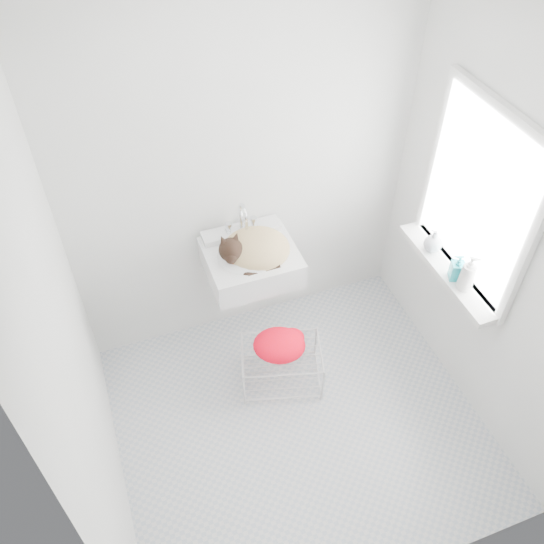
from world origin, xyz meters
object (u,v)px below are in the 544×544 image
object	(u,v)px
cat	(254,248)
bottle_c	(431,250)
wire_rack	(281,366)
bottle_a	(463,288)
sink	(251,252)
bottle_b	(455,278)

from	to	relation	value
cat	bottle_c	size ratio (longest dim) A/B	3.27
wire_rack	bottle_a	bearing A→B (deg)	-18.27
bottle_c	wire_rack	bearing A→B (deg)	-178.84
wire_rack	bottle_a	size ratio (longest dim) A/B	2.47
sink	bottle_a	distance (m)	1.27
sink	bottle_b	size ratio (longest dim) A/B	3.28
wire_rack	bottle_c	bearing A→B (deg)	1.16
wire_rack	bottle_c	world-z (taller)	bottle_c
bottle_b	bottle_c	size ratio (longest dim) A/B	1.17
bottle_a	bottle_b	xyz separation A→B (m)	(0.00, 0.09, 0.00)
cat	bottle_a	size ratio (longest dim) A/B	2.35
cat	bottle_a	distance (m)	1.25
sink	wire_rack	bearing A→B (deg)	-81.19
bottle_c	bottle_b	bearing A→B (deg)	-90.00
bottle_b	sink	bearing A→B (deg)	149.18
cat	bottle_b	bearing A→B (deg)	-16.13
bottle_b	bottle_c	bearing A→B (deg)	90.00
bottle_a	bottle_c	distance (m)	0.35
sink	bottle_b	distance (m)	1.22
wire_rack	bottle_a	distance (m)	1.25
wire_rack	bottle_c	distance (m)	1.21
wire_rack	bottle_b	xyz separation A→B (m)	(0.99, -0.24, 0.70)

